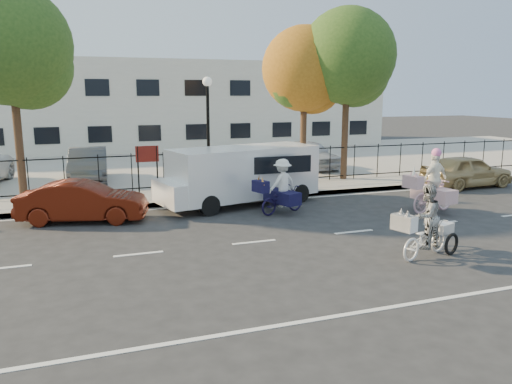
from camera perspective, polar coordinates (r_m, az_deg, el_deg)
name	(u,v)px	position (r m, az deg, el deg)	size (l,w,h in m)	color
ground	(254,242)	(13.25, -0.22, -5.76)	(120.00, 120.00, 0.00)	#333334
road_markings	(254,242)	(13.25, -0.22, -5.74)	(60.00, 9.52, 0.01)	silver
curb	(208,201)	(17.93, -5.54, -1.05)	(60.00, 0.10, 0.15)	#A8A399
sidewalk	(201,196)	(18.93, -6.31, -0.41)	(60.00, 2.20, 0.15)	#A8A399
parking_lot	(163,164)	(27.55, -10.56, 3.12)	(60.00, 15.60, 0.15)	#A8A399
iron_fence	(194,170)	(19.84, -7.09, 2.53)	(58.00, 0.06, 1.50)	black
building	(139,105)	(37.21, -13.18, 9.61)	(34.00, 10.00, 6.00)	silver
lamppost	(208,113)	(19.35, -5.52, 8.93)	(0.36, 0.36, 4.33)	black
street_sign	(147,160)	(19.07, -12.31, 3.58)	(0.85, 0.06, 1.80)	black
zebra_trike	(426,229)	(12.60, 18.84, -4.05)	(2.06, 1.30, 1.77)	white
unicorn_bike	(433,189)	(17.33, 19.59, 0.33)	(2.16, 1.53, 2.13)	#F3B9C7
bull_bike	(282,192)	(16.24, 2.94, 0.02)	(1.99, 1.41, 1.79)	black
white_van	(241,173)	(17.50, -1.72, 2.17)	(6.04, 3.08, 2.02)	white
red_sedan	(83,202)	(16.10, -19.16, -1.04)	(1.32, 3.79, 1.25)	#521509
gold_sedan	(467,171)	(22.59, 22.92, 2.22)	(1.61, 4.00, 1.36)	tan
lot_car_c	(88,165)	(22.48, -18.61, 2.96)	(1.52, 4.35, 1.43)	#45494C
lot_car_d	(309,154)	(25.27, 6.06, 4.32)	(1.67, 4.15, 1.41)	#B9BCC1
tree_west	(15,51)	(19.46, -25.82, 14.28)	(4.11, 4.11, 7.53)	#442D1D
tree_mid	(307,73)	(22.35, 5.82, 13.35)	(3.69, 3.68, 6.74)	#442D1D
tree_east	(350,61)	(22.30, 10.65, 14.51)	(4.06, 4.06, 7.45)	#442D1D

